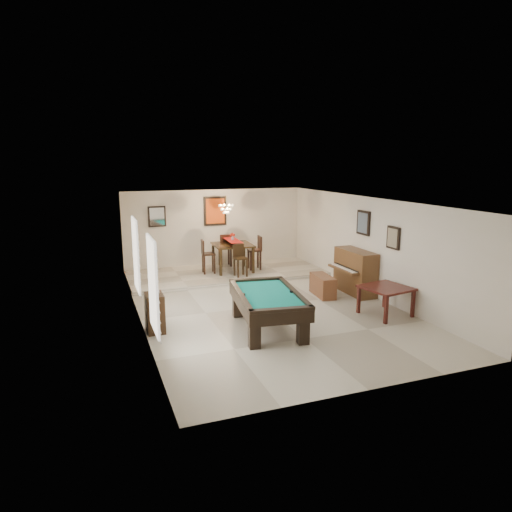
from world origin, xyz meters
TOP-DOWN VIEW (x-y plane):
  - ground_plane at (0.00, 0.00)m, footprint 6.00×9.00m
  - wall_back at (0.00, 4.50)m, footprint 6.00×0.04m
  - wall_front at (0.00, -4.50)m, footprint 6.00×0.04m
  - wall_left at (-3.00, 0.00)m, footprint 0.04×9.00m
  - wall_right at (3.00, 0.00)m, footprint 0.04×9.00m
  - ceiling at (0.00, 0.00)m, footprint 6.00×9.00m
  - dining_step at (0.00, 3.25)m, footprint 6.00×2.50m
  - window_left_front at (-2.97, -2.20)m, footprint 0.06×1.00m
  - window_left_rear at (-2.97, 0.60)m, footprint 0.06×1.00m
  - pool_table at (-0.51, -1.47)m, footprint 1.59×2.50m
  - square_table at (2.39, -1.60)m, footprint 1.15×1.15m
  - upright_piano at (2.58, 0.22)m, footprint 0.79×1.42m
  - piano_bench at (1.78, 0.29)m, footprint 0.49×1.03m
  - apothecary_chest at (-2.78, -0.78)m, footprint 0.36×0.55m
  - dining_table at (0.24, 3.33)m, footprint 1.23×1.23m
  - flower_vase at (0.24, 3.33)m, footprint 0.13×0.13m
  - dining_chair_south at (0.25, 2.59)m, footprint 0.38×0.38m
  - dining_chair_north at (0.20, 4.06)m, footprint 0.42×0.42m
  - dining_chair_west at (-0.56, 3.30)m, footprint 0.42×0.42m
  - dining_chair_east at (0.94, 3.28)m, footprint 0.43×0.43m
  - chandelier at (0.00, 3.20)m, footprint 0.44×0.44m
  - back_painting at (0.00, 4.46)m, footprint 0.75×0.06m
  - back_mirror at (-1.90, 4.46)m, footprint 0.55×0.06m
  - right_picture_upper at (2.96, 0.30)m, footprint 0.06×0.55m
  - right_picture_lower at (2.96, -1.00)m, footprint 0.06×0.45m

SIDE VIEW (x-z plane):
  - ground_plane at x=0.00m, z-range -0.02..0.00m
  - dining_step at x=0.00m, z-range 0.00..0.12m
  - piano_bench at x=1.78m, z-range 0.00..0.55m
  - square_table at x=2.39m, z-range 0.00..0.68m
  - pool_table at x=-0.51m, z-range 0.00..0.78m
  - apothecary_chest at x=-2.78m, z-range 0.00..0.82m
  - upright_piano at x=2.58m, z-range 0.00..1.18m
  - dining_chair_south at x=0.25m, z-range 0.12..1.07m
  - dining_table at x=0.24m, z-range 0.12..1.10m
  - dining_chair_west at x=-0.56m, z-range 0.12..1.16m
  - dining_chair_east at x=0.94m, z-range 0.12..1.19m
  - dining_chair_north at x=0.20m, z-range 0.12..1.19m
  - flower_vase at x=0.24m, z-range 1.10..1.32m
  - wall_back at x=0.00m, z-range 0.00..2.60m
  - wall_front at x=0.00m, z-range 0.00..2.60m
  - wall_left at x=-3.00m, z-range 0.00..2.60m
  - wall_right at x=3.00m, z-range 0.00..2.60m
  - window_left_front at x=-2.97m, z-range 0.55..2.25m
  - window_left_rear at x=-2.97m, z-range 0.55..2.25m
  - right_picture_lower at x=2.96m, z-range 1.42..1.98m
  - back_mirror at x=-1.90m, z-range 1.48..2.12m
  - back_painting at x=0.00m, z-range 1.42..2.38m
  - right_picture_upper at x=2.96m, z-range 1.57..2.23m
  - chandelier at x=0.00m, z-range 1.90..2.50m
  - ceiling at x=0.00m, z-range 2.58..2.62m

